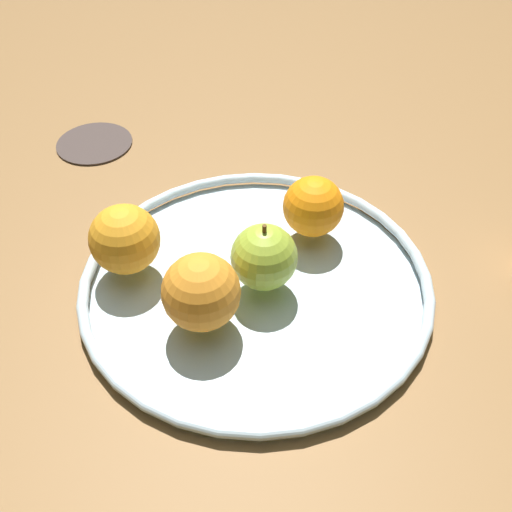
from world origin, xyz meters
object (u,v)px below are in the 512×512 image
at_px(orange_front_right, 313,206).
at_px(ambient_coaster, 94,143).
at_px(fruit_bowl, 256,282).
at_px(orange_front_left, 201,292).
at_px(orange_back_left, 125,239).
at_px(apple, 264,257).

xyz_separation_m(orange_front_right, ambient_coaster, (0.21, 0.29, -0.05)).
bearing_deg(fruit_bowl, orange_front_left, 136.99).
distance_m(orange_back_left, ambient_coaster, 0.28).
relative_size(orange_front_right, ambient_coaster, 0.65).
distance_m(fruit_bowl, orange_front_left, 0.09).
relative_size(orange_front_left, ambient_coaster, 0.73).
distance_m(orange_front_left, ambient_coaster, 0.38).
height_order(apple, orange_back_left, apple).
height_order(fruit_bowl, orange_front_right, orange_front_right).
height_order(apple, orange_front_right, apple).
relative_size(apple, orange_front_right, 1.13).
height_order(orange_front_right, orange_back_left, orange_back_left).
height_order(fruit_bowl, apple, apple).
bearing_deg(orange_front_left, ambient_coaster, 26.47).
relative_size(apple, orange_front_left, 1.01).
bearing_deg(ambient_coaster, fruit_bowl, -141.73).
distance_m(fruit_bowl, orange_back_left, 0.15).
relative_size(orange_back_left, ambient_coaster, 0.71).
bearing_deg(apple, ambient_coaster, 38.63).
height_order(fruit_bowl, orange_front_left, orange_front_left).
height_order(fruit_bowl, ambient_coaster, fruit_bowl).
bearing_deg(ambient_coaster, orange_front_left, -153.53).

